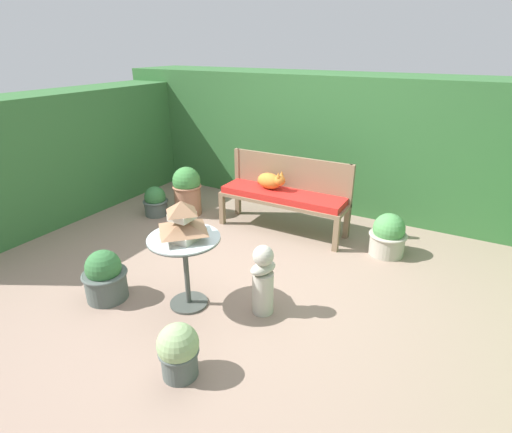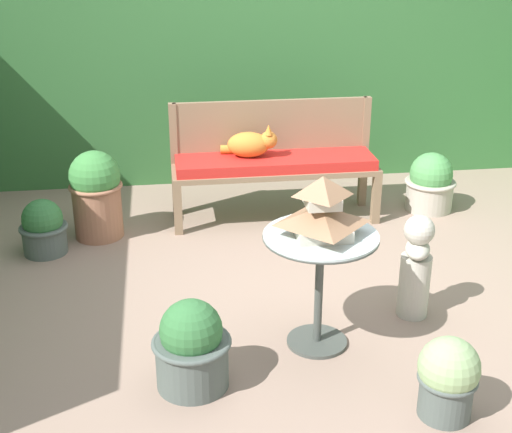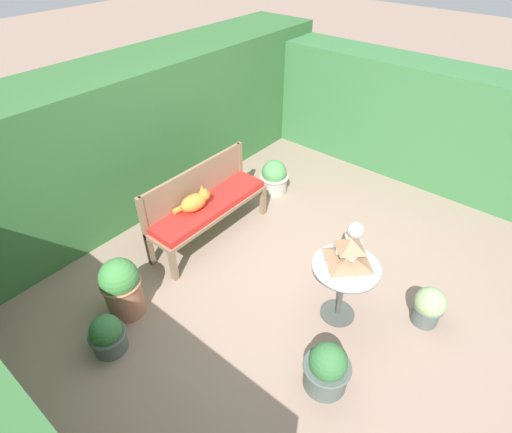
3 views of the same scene
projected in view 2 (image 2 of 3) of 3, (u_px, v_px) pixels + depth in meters
ground at (316, 287)px, 4.49m from camera, size 30.00×30.00×0.00m
foliage_hedge_back at (260, 70)px, 6.46m from camera, size 6.40×1.03×1.74m
garden_bench at (275, 167)px, 5.34m from camera, size 1.54×0.44×0.50m
bench_backrest at (271, 132)px, 5.44m from camera, size 1.54×0.06×0.88m
cat at (251, 144)px, 5.28m from camera, size 0.42×0.25×0.24m
patio_table at (320, 259)px, 3.70m from camera, size 0.60×0.60×0.65m
pagoda_birdhouse at (322, 210)px, 3.59m from camera, size 0.37×0.37×0.32m
garden_bust at (416, 266)px, 4.06m from camera, size 0.21×0.27×0.63m
potted_plant_bench_left at (192, 347)px, 3.47m from camera, size 0.39×0.39×0.47m
potted_plant_hedge_corner at (430, 183)px, 5.60m from camera, size 0.40×0.40×0.46m
potted_plant_patio_mid at (448, 378)px, 3.26m from camera, size 0.29×0.29×0.41m
potted_plant_path_edge at (96, 193)px, 5.08m from camera, size 0.38×0.38×0.64m
potted_plant_bench_right at (43, 228)px, 4.88m from camera, size 0.33×0.33×0.39m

